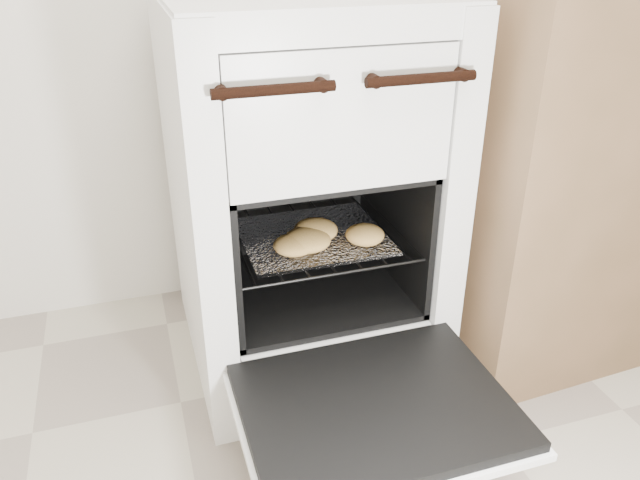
% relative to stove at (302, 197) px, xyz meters
% --- Properties ---
extents(stove, '(0.59, 0.65, 0.90)m').
position_rel_stove_xyz_m(stove, '(0.00, 0.00, 0.00)').
color(stove, white).
rests_on(stove, ground).
extents(oven_door, '(0.53, 0.41, 0.04)m').
position_rel_stove_xyz_m(oven_door, '(0.00, -0.50, -0.24)').
color(oven_door, black).
rests_on(oven_door, stove).
extents(oven_rack, '(0.43, 0.41, 0.01)m').
position_rel_stove_xyz_m(oven_rack, '(0.00, -0.06, -0.07)').
color(oven_rack, black).
rests_on(oven_rack, stove).
extents(foil_sheet, '(0.33, 0.29, 0.01)m').
position_rel_stove_xyz_m(foil_sheet, '(0.00, -0.08, -0.07)').
color(foil_sheet, white).
rests_on(foil_sheet, oven_rack).
extents(baked_rolls, '(0.29, 0.18, 0.05)m').
position_rel_stove_xyz_m(baked_rolls, '(-0.00, -0.14, -0.04)').
color(baked_rolls, '#DEA659').
rests_on(baked_rolls, foil_sheet).
extents(counter, '(1.02, 0.71, 0.98)m').
position_rel_stove_xyz_m(counter, '(0.81, -0.03, 0.05)').
color(counter, brown).
rests_on(counter, ground).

